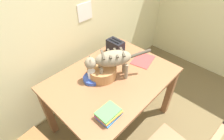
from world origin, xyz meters
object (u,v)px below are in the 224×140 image
(cat, at_px, (111,60))
(magazine, at_px, (143,60))
(wicker_basket, at_px, (102,71))
(dining_table, at_px, (112,84))
(book_stack, at_px, (109,114))
(toaster, at_px, (115,47))
(coffee_mug, at_px, (92,74))
(saucer_bowl, at_px, (92,79))

(cat, xyz_separation_m, magazine, (0.46, -0.07, -0.22))
(magazine, bearing_deg, wicker_basket, 150.86)
(cat, height_order, magazine, cat)
(dining_table, xyz_separation_m, book_stack, (-0.36, -0.30, 0.12))
(dining_table, distance_m, book_stack, 0.48)
(magazine, bearing_deg, cat, 158.43)
(dining_table, distance_m, toaster, 0.47)
(magazine, height_order, wicker_basket, wicker_basket)
(dining_table, bearing_deg, wicker_basket, 121.44)
(magazine, relative_size, wicker_basket, 0.93)
(cat, distance_m, toaster, 0.46)
(dining_table, height_order, coffee_mug, coffee_mug)
(coffee_mug, height_order, magazine, coffee_mug)
(cat, bearing_deg, magazine, -64.32)
(cat, relative_size, book_stack, 2.85)
(book_stack, xyz_separation_m, toaster, (0.70, 0.57, 0.05))
(book_stack, bearing_deg, cat, 41.69)
(saucer_bowl, xyz_separation_m, book_stack, (-0.19, -0.42, 0.02))
(dining_table, relative_size, coffee_mug, 10.87)
(wicker_basket, bearing_deg, book_stack, -127.95)
(cat, height_order, saucer_bowl, cat)
(cat, relative_size, toaster, 2.76)
(coffee_mug, bearing_deg, magazine, -15.85)
(book_stack, distance_m, wicker_basket, 0.49)
(saucer_bowl, bearing_deg, cat, -34.07)
(magazine, bearing_deg, toaster, 95.81)
(coffee_mug, height_order, book_stack, coffee_mug)
(book_stack, bearing_deg, magazine, 16.67)
(coffee_mug, height_order, wicker_basket, coffee_mug)
(saucer_bowl, height_order, magazine, saucer_bowl)
(wicker_basket, distance_m, toaster, 0.44)
(dining_table, distance_m, wicker_basket, 0.18)
(magazine, bearing_deg, book_stack, -176.50)
(book_stack, bearing_deg, coffee_mug, 64.97)
(dining_table, xyz_separation_m, cat, (-0.01, 0.01, 0.31))
(coffee_mug, bearing_deg, toaster, 16.81)
(magazine, bearing_deg, coffee_mug, 150.97)
(saucer_bowl, xyz_separation_m, wicker_basket, (0.11, -0.03, 0.04))
(book_stack, height_order, toaster, toaster)
(saucer_bowl, relative_size, book_stack, 0.93)
(coffee_mug, relative_size, wicker_basket, 0.40)
(saucer_bowl, distance_m, magazine, 0.65)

